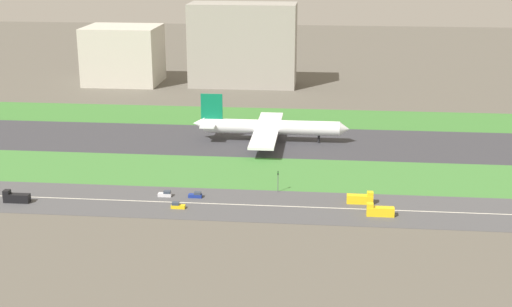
{
  "coord_description": "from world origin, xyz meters",
  "views": [
    {
      "loc": [
        26.44,
        -282.06,
        82.47
      ],
      "look_at": [
        1.93,
        -36.5,
        6.0
      ],
      "focal_mm": 49.61,
      "sensor_mm": 36.0,
      "label": 1
    }
  ],
  "objects": [
    {
      "name": "traffic_light",
      "position": [
        11.64,
        -60.01,
        4.29
      ],
      "size": [
        0.36,
        0.5,
        7.2
      ],
      "color": "#4C4C51",
      "rests_on": "highway"
    },
    {
      "name": "truck_0",
      "position": [
        -71.58,
        -78.0,
        1.67
      ],
      "size": [
        8.4,
        2.5,
        4.0
      ],
      "rotation": [
        0.0,
        0.0,
        3.14
      ],
      "color": "black",
      "rests_on": "highway"
    },
    {
      "name": "car_5",
      "position": [
        -14.78,
        -68.0,
        0.92
      ],
      "size": [
        4.4,
        1.8,
        2.0
      ],
      "color": "navy",
      "rests_on": "highway"
    },
    {
      "name": "fuel_tank_west",
      "position": [
        -28.9,
        159.0,
        6.1
      ],
      "size": [
        21.03,
        21.03,
        12.2
      ],
      "primitive_type": "cylinder",
      "color": "silver",
      "rests_on": "ground_plane"
    },
    {
      "name": "highway_centerline",
      "position": [
        0.0,
        -73.0,
        0.11
      ],
      "size": [
        266.0,
        0.5,
        0.01
      ],
      "primitive_type": "cube",
      "color": "silver",
      "rests_on": "highway"
    },
    {
      "name": "truck_1",
      "position": [
        44.09,
        -78.0,
        1.67
      ],
      "size": [
        8.4,
        2.5,
        4.0
      ],
      "rotation": [
        0.0,
        0.0,
        3.14
      ],
      "color": "yellow",
      "rests_on": "highway"
    },
    {
      "name": "airliner",
      "position": [
        3.14,
        0.0,
        6.23
      ],
      "size": [
        65.0,
        56.0,
        19.7
      ],
      "color": "white",
      "rests_on": "runway"
    },
    {
      "name": "car_3",
      "position": [
        -18.8,
        -78.0,
        0.92
      ],
      "size": [
        4.4,
        1.8,
        2.0
      ],
      "rotation": [
        0.0,
        0.0,
        3.14
      ],
      "color": "yellow",
      "rests_on": "highway"
    },
    {
      "name": "terminal_building",
      "position": [
        -90.0,
        114.0,
        16.36
      ],
      "size": [
        41.74,
        33.92,
        32.72
      ],
      "primitive_type": "cube",
      "color": "beige",
      "rests_on": "ground_plane"
    },
    {
      "name": "highway",
      "position": [
        0.0,
        -73.0,
        0.05
      ],
      "size": [
        280.0,
        28.0,
        0.1
      ],
      "primitive_type": "cube",
      "color": "#4C4C4F",
      "rests_on": "ground_plane"
    },
    {
      "name": "hangar_building",
      "position": [
        -20.49,
        114.0,
        23.16
      ],
      "size": [
        59.76,
        25.29,
        46.32
      ],
      "primitive_type": "cube",
      "color": "#9E998E",
      "rests_on": "ground_plane"
    },
    {
      "name": "runway",
      "position": [
        0.0,
        0.0,
        0.05
      ],
      "size": [
        280.0,
        46.0,
        0.1
      ],
      "primitive_type": "cube",
      "color": "#38383D",
      "rests_on": "ground_plane"
    },
    {
      "name": "truck_2",
      "position": [
        38.81,
        -68.0,
        1.67
      ],
      "size": [
        8.4,
        2.5,
        4.0
      ],
      "color": "yellow",
      "rests_on": "highway"
    },
    {
      "name": "grass_median_south",
      "position": [
        0.0,
        -41.0,
        0.05
      ],
      "size": [
        280.0,
        36.0,
        0.1
      ],
      "primitive_type": "cube",
      "color": "#427F38",
      "rests_on": "ground_plane"
    },
    {
      "name": "car_2",
      "position": [
        -24.91,
        -68.0,
        0.92
      ],
      "size": [
        4.4,
        1.8,
        2.0
      ],
      "color": "silver",
      "rests_on": "highway"
    },
    {
      "name": "grass_median_north",
      "position": [
        0.0,
        41.0,
        0.05
      ],
      "size": [
        280.0,
        36.0,
        0.1
      ],
      "primitive_type": "cube",
      "color": "#3D7A33",
      "rests_on": "ground_plane"
    },
    {
      "name": "ground_plane",
      "position": [
        0.0,
        0.0,
        0.0
      ],
      "size": [
        800.0,
        800.0,
        0.0
      ],
      "primitive_type": "plane",
      "color": "#5B564C"
    }
  ]
}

